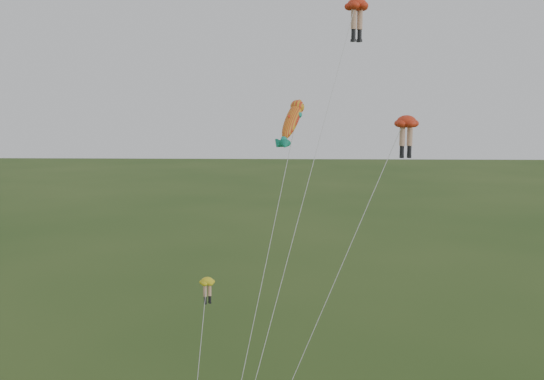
{
  "coord_description": "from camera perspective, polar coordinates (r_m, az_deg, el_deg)",
  "views": [
    {
      "loc": [
        2.3,
        -27.88,
        16.69
      ],
      "look_at": [
        1.19,
        6.0,
        11.74
      ],
      "focal_mm": 40.0,
      "sensor_mm": 36.0,
      "label": 1
    }
  ],
  "objects": [
    {
      "name": "legs_kite_red_high",
      "position": [
        40.75,
        7.9,
        16.27
      ],
      "size": [
        7.87,
        13.63,
        23.29
      ],
      "rotation": [
        0.0,
        0.0,
        0.56
      ],
      "color": "red",
      "rests_on": "ground"
    },
    {
      "name": "fish_kite",
      "position": [
        36.34,
        1.88,
        6.52
      ],
      "size": [
        4.19,
        10.05,
        17.1
      ],
      "rotation": [
        0.83,
        0.0,
        -0.48
      ],
      "color": "orange",
      "rests_on": "ground"
    },
    {
      "name": "legs_kite_yellow",
      "position": [
        29.41,
        -6.25,
        -10.02
      ],
      "size": [
        1.35,
        2.26,
        8.42
      ],
      "rotation": [
        0.0,
        0.0,
        0.51
      ],
      "color": "gold",
      "rests_on": "ground"
    },
    {
      "name": "legs_kite_red_mid",
      "position": [
        30.57,
        12.22,
        5.31
      ],
      "size": [
        7.78,
        4.17,
        16.04
      ],
      "rotation": [
        0.0,
        0.0,
        0.1
      ],
      "color": "red",
      "rests_on": "ground"
    }
  ]
}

